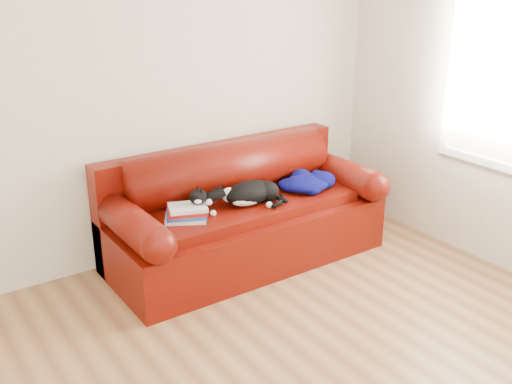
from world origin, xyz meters
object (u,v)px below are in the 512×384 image
at_px(blanket, 307,182).
at_px(book_stack, 187,213).
at_px(cat, 250,193).
at_px(sofa_base, 246,231).

bearing_deg(blanket, book_stack, 179.74).
relative_size(book_stack, blanket, 0.75).
bearing_deg(cat, sofa_base, 100.47).
height_order(cat, blanket, cat).
xyz_separation_m(book_stack, blanket, (1.07, -0.00, 0.01)).
distance_m(sofa_base, cat, 0.36).
xyz_separation_m(book_stack, cat, (0.52, -0.01, 0.04)).
bearing_deg(sofa_base, book_stack, -171.13).
relative_size(sofa_base, cat, 3.69).
height_order(sofa_base, cat, cat).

